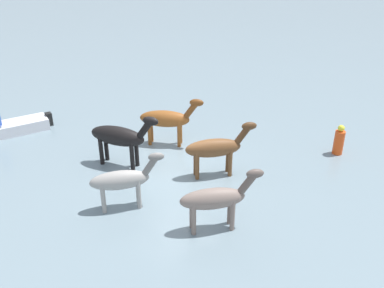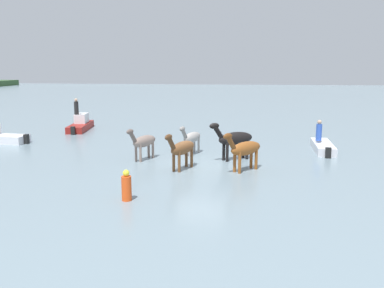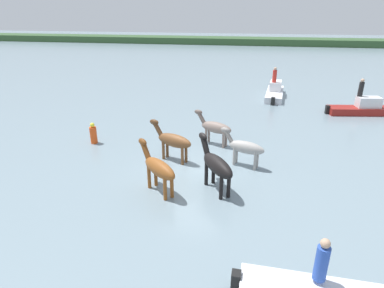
% 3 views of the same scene
% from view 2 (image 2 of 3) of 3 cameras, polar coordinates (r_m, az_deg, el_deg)
% --- Properties ---
extents(ground_plane, '(164.27, 164.27, 0.00)m').
position_cam_2_polar(ground_plane, '(20.25, 1.49, -2.84)').
color(ground_plane, gray).
extents(horse_dark_mare, '(2.05, 1.90, 1.89)m').
position_cam_2_polar(horse_dark_mare, '(18.95, 7.28, -0.67)').
color(horse_dark_mare, brown).
rests_on(horse_dark_mare, ground_plane).
extents(horse_lead, '(2.13, 1.11, 1.68)m').
position_cam_2_polar(horse_lead, '(22.29, -0.08, 0.87)').
color(horse_lead, '#9E9993').
rests_on(horse_lead, ground_plane).
extents(horse_mid_herd, '(2.29, 1.29, 1.83)m').
position_cam_2_polar(horse_mid_herd, '(19.06, -1.42, -0.61)').
color(horse_mid_herd, brown).
rests_on(horse_mid_herd, ground_plane).
extents(horse_pinto_flank, '(1.81, 2.33, 2.00)m').
position_cam_2_polar(horse_pinto_flank, '(21.08, 5.84, 0.71)').
color(horse_pinto_flank, black).
rests_on(horse_pinto_flank, ground_plane).
extents(horse_gray_outer, '(2.18, 1.24, 1.74)m').
position_cam_2_polar(horse_gray_outer, '(21.15, -6.74, 0.34)').
color(horse_gray_outer, gray).
rests_on(horse_gray_outer, ground_plane).
extents(boat_tender_starboard, '(4.40, 1.75, 1.32)m').
position_cam_2_polar(boat_tender_starboard, '(32.05, -15.14, 2.47)').
color(boat_tender_starboard, maroon).
rests_on(boat_tender_starboard, ground_plane).
extents(boat_launch_far, '(3.75, 1.12, 0.71)m').
position_cam_2_polar(boat_launch_far, '(24.49, 17.64, -0.57)').
color(boat_launch_far, silver).
rests_on(boat_launch_far, ground_plane).
extents(person_helmsman_aft, '(0.32, 0.32, 1.19)m').
position_cam_2_polar(person_helmsman_aft, '(31.77, -15.71, 4.94)').
color(person_helmsman_aft, black).
rests_on(person_helmsman_aft, boat_tender_starboard).
extents(person_spotter_bow, '(0.32, 0.32, 1.19)m').
position_cam_2_polar(person_spotter_bow, '(24.46, 17.15, 1.71)').
color(person_spotter_bow, '#2D51B2').
rests_on(person_spotter_bow, boat_launch_far).
extents(buoy_channel_marker, '(0.36, 0.36, 1.14)m').
position_cam_2_polar(buoy_channel_marker, '(15.05, -9.05, -5.86)').
color(buoy_channel_marker, '#E54C19').
rests_on(buoy_channel_marker, ground_plane).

